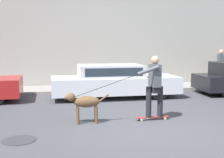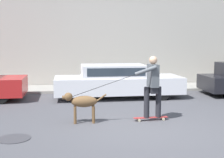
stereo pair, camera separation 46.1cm
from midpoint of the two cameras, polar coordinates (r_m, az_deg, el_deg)
name	(u,v)px [view 2 (the right image)]	position (r m, az deg, el deg)	size (l,w,h in m)	color
ground_plane	(140,128)	(7.51, 6.97, -8.90)	(36.00, 36.00, 0.00)	#47474C
back_wall	(107,30)	(14.39, 0.03, 8.88)	(32.00, 0.30, 5.10)	#ADA89E
sidewalk_curb	(110,88)	(13.44, 0.61, -1.65)	(30.00, 1.86, 0.10)	gray
parked_car_1	(117,82)	(11.34, 2.09, -0.47)	(4.61, 1.78, 1.20)	black
dog	(82,102)	(7.82, -3.81, -4.28)	(1.11, 0.29, 0.78)	brown
skateboarder	(152,84)	(8.08, 9.00, -0.93)	(2.56, 0.59, 1.67)	beige
manhole_cover	(14,139)	(6.91, -15.67, -10.47)	(0.70, 0.70, 0.01)	#38383D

